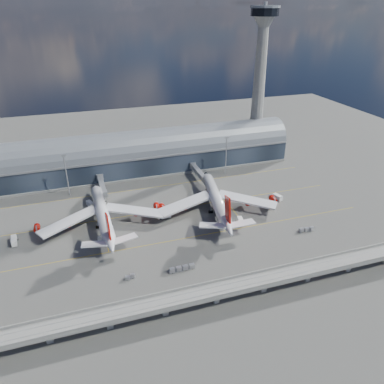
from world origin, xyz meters
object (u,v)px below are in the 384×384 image
object	(u,v)px
service_truck_2	(164,216)
cargo_train_1	(182,268)
service_truck_5	(90,204)
cargo_train_2	(306,229)
control_tower	(259,84)
service_truck_0	(14,241)
service_truck_4	(277,197)
cargo_train_0	(130,277)
floodlight_mast_left	(66,174)
service_truck_1	(103,239)
airliner_right	(216,201)
airliner_left	(103,215)
service_truck_3	(240,222)
floodlight_mast_right	(226,155)

from	to	relation	value
service_truck_2	cargo_train_1	distance (m)	44.49
service_truck_5	cargo_train_2	bearing A→B (deg)	-52.87
control_tower	service_truck_0	xyz separation A→B (m)	(-161.69, -71.90, -50.10)
control_tower	service_truck_5	bearing A→B (deg)	-159.63
control_tower	service_truck_5	size ratio (longest dim) A/B	15.81
service_truck_4	cargo_train_0	bearing A→B (deg)	-172.81
floodlight_mast_left	cargo_train_2	xyz separation A→B (m)	(111.36, -77.76, -12.68)
service_truck_1	service_truck_4	world-z (taller)	service_truck_4
control_tower	cargo_train_1	world-z (taller)	control_tower
airliner_right	control_tower	bearing A→B (deg)	61.33
service_truck_0	service_truck_1	distance (m)	41.67
service_truck_4	airliner_left	bearing A→B (deg)	160.67
cargo_train_0	airliner_right	bearing A→B (deg)	-34.69
floodlight_mast_left	service_truck_2	distance (m)	65.07
service_truck_4	service_truck_2	bearing A→B (deg)	162.28
cargo_train_1	service_truck_0	bearing A→B (deg)	58.74
service_truck_1	control_tower	bearing A→B (deg)	-50.81
service_truck_3	service_truck_4	xyz separation A→B (m)	(31.49, 17.55, 0.09)
service_truck_5	service_truck_0	bearing A→B (deg)	-167.69
cargo_train_2	service_truck_5	bearing A→B (deg)	54.21
control_tower	service_truck_5	world-z (taller)	control_tower
service_truck_1	service_truck_2	size ratio (longest dim) A/B	0.67
service_truck_1	cargo_train_2	world-z (taller)	service_truck_1
floodlight_mast_right	cargo_train_2	world-z (taller)	floodlight_mast_right
floodlight_mast_left	cargo_train_1	xyz separation A→B (m)	(43.22, -87.79, -12.63)
floodlight_mast_left	airliner_left	xyz separation A→B (m)	(15.48, -40.42, -7.52)
control_tower	service_truck_4	world-z (taller)	control_tower
service_truck_4	cargo_train_1	distance (m)	83.35
airliner_left	cargo_train_1	distance (m)	55.13
floodlight_mast_left	service_truck_1	world-z (taller)	floodlight_mast_left
service_truck_0	service_truck_2	size ratio (longest dim) A/B	1.05
floodlight_mast_left	cargo_train_0	xyz separation A→B (m)	(21.15, -86.26, -12.81)
service_truck_5	cargo_train_0	size ratio (longest dim) A/B	1.34
floodlight_mast_left	service_truck_5	size ratio (longest dim) A/B	3.94
floodlight_mast_right	service_truck_4	xyz separation A→B (m)	(14.13, -43.98, -11.96)
airliner_right	service_truck_4	distance (m)	38.25
floodlight_mast_left	service_truck_3	world-z (taller)	floodlight_mast_left
floodlight_mast_left	airliner_right	size ratio (longest dim) A/B	0.36
airliner_right	cargo_train_0	bearing A→B (deg)	-131.88
floodlight_mast_left	service_truck_4	xyz separation A→B (m)	(114.13, -43.98, -11.96)
airliner_right	service_truck_0	bearing A→B (deg)	-169.49
service_truck_0	service_truck_1	world-z (taller)	service_truck_0
service_truck_0	cargo_train_2	distance (m)	142.15
floodlight_mast_right	airliner_left	size ratio (longest dim) A/B	0.37
service_truck_5	service_truck_4	bearing A→B (deg)	-36.26
airliner_right	service_truck_0	world-z (taller)	airliner_right
service_truck_0	floodlight_mast_left	bearing A→B (deg)	53.61
service_truck_4	cargo_train_0	xyz separation A→B (m)	(-92.97, -42.28, -0.86)
control_tower	floodlight_mast_right	size ratio (longest dim) A/B	4.01
floodlight_mast_left	service_truck_0	bearing A→B (deg)	-121.30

